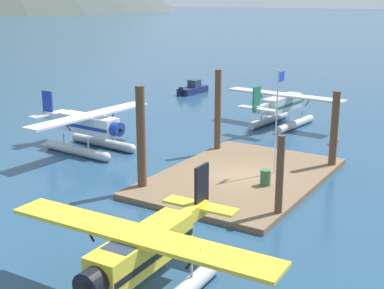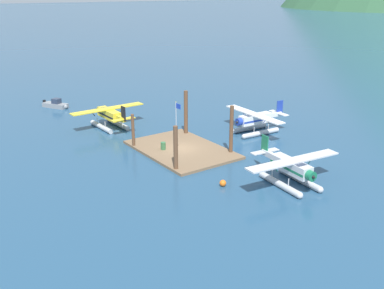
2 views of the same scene
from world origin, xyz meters
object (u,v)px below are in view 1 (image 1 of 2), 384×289
(fuel_drum, at_px, (265,177))
(mooring_buoy, at_px, (334,140))
(seaplane_white_bow_centre, at_px, (89,129))
(seaplane_yellow_port_aft, at_px, (142,259))
(boat_navy_open_east, at_px, (194,89))
(flagpole, at_px, (278,110))
(seaplane_silver_stbd_fwd, at_px, (282,107))

(fuel_drum, bearing_deg, mooring_buoy, -1.76)
(seaplane_white_bow_centre, bearing_deg, mooring_buoy, -52.77)
(fuel_drum, distance_m, mooring_buoy, 11.50)
(seaplane_yellow_port_aft, xyz_separation_m, boat_navy_open_east, (37.25, 20.82, -1.09))
(fuel_drum, bearing_deg, flagpole, 9.97)
(boat_navy_open_east, bearing_deg, seaplane_yellow_port_aft, -150.80)
(flagpole, distance_m, seaplane_white_bow_centre, 13.61)
(fuel_drum, bearing_deg, seaplane_yellow_port_aft, -175.77)
(seaplane_yellow_port_aft, distance_m, boat_navy_open_east, 42.69)
(flagpole, height_order, fuel_drum, flagpole)
(seaplane_yellow_port_aft, height_order, seaplane_white_bow_centre, same)
(seaplane_white_bow_centre, bearing_deg, fuel_drum, -93.39)
(fuel_drum, height_order, mooring_buoy, fuel_drum)
(flagpole, xyz_separation_m, fuel_drum, (-2.32, -0.41, -3.37))
(seaplane_silver_stbd_fwd, distance_m, boat_navy_open_east, 17.68)
(mooring_buoy, xyz_separation_m, seaplane_silver_stbd_fwd, (3.50, 5.55, 1.25))
(seaplane_white_bow_centre, relative_size, boat_navy_open_east, 2.14)
(flagpole, xyz_separation_m, seaplane_yellow_port_aft, (-14.82, -1.33, -2.53))
(flagpole, xyz_separation_m, seaplane_silver_stbd_fwd, (12.66, 4.79, -2.53))
(fuel_drum, bearing_deg, boat_navy_open_east, 38.79)
(seaplane_yellow_port_aft, xyz_separation_m, seaplane_silver_stbd_fwd, (27.48, 6.13, 0.00))
(fuel_drum, relative_size, seaplane_yellow_port_aft, 0.08)
(seaplane_silver_stbd_fwd, xyz_separation_m, boat_navy_open_east, (9.77, 14.69, -1.09))
(seaplane_yellow_port_aft, height_order, boat_navy_open_east, seaplane_yellow_port_aft)
(flagpole, height_order, mooring_buoy, flagpole)
(flagpole, height_order, boat_navy_open_east, flagpole)
(fuel_drum, xyz_separation_m, seaplane_yellow_port_aft, (-12.50, -0.92, 0.84))
(fuel_drum, height_order, seaplane_white_bow_centre, seaplane_white_bow_centre)
(flagpole, relative_size, seaplane_yellow_port_aft, 0.59)
(seaplane_silver_stbd_fwd, bearing_deg, seaplane_white_bow_centre, 149.06)
(flagpole, bearing_deg, seaplane_yellow_port_aft, -174.86)
(seaplane_silver_stbd_fwd, relative_size, boat_navy_open_east, 2.14)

